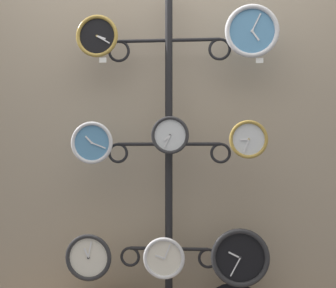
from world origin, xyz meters
name	(u,v)px	position (x,y,z in m)	size (l,w,h in m)	color
shop_wall	(171,105)	(0.00, 0.57, 1.40)	(4.40, 0.04, 2.80)	gray
display_stand	(169,220)	(0.00, 0.41, 0.73)	(0.70, 0.41, 2.07)	black
clock_top_left	(97,36)	(-0.39, 0.33, 1.77)	(0.24, 0.04, 0.24)	black
clock_top_right	(252,31)	(0.46, 0.33, 1.77)	(0.29, 0.04, 0.29)	#4C84B2
clock_middle_left	(92,143)	(-0.42, 0.31, 1.17)	(0.24, 0.04, 0.24)	#4C84B2
clock_middle_center	(170,135)	(0.02, 0.32, 1.21)	(0.21, 0.04, 0.21)	silver
clock_middle_right	(248,139)	(0.44, 0.31, 1.19)	(0.21, 0.04, 0.21)	silver
clock_bottom_left	(89,257)	(-0.44, 0.32, 0.53)	(0.26, 0.04, 0.26)	silver
clock_bottom_center	(164,258)	(-0.02, 0.33, 0.54)	(0.23, 0.04, 0.23)	silver
clock_bottom_right	(240,258)	(0.39, 0.32, 0.55)	(0.32, 0.04, 0.32)	black
price_tag_upper	(103,60)	(-0.36, 0.33, 1.63)	(0.04, 0.00, 0.03)	white
price_tag_mid	(260,60)	(0.50, 0.33, 1.61)	(0.04, 0.00, 0.03)	white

